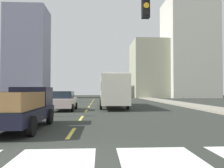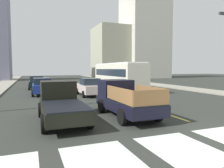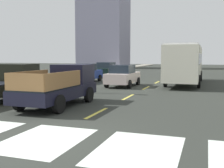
{
  "view_description": "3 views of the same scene",
  "coord_description": "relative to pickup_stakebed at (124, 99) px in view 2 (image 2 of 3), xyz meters",
  "views": [
    {
      "loc": [
        1.19,
        -5.34,
        1.78
      ],
      "look_at": [
        1.92,
        7.94,
        2.17
      ],
      "focal_mm": 35.29,
      "sensor_mm": 36.0,
      "label": 1
    },
    {
      "loc": [
        -7.36,
        -5.53,
        2.65
      ],
      "look_at": [
        -2.83,
        6.26,
        1.73
      ],
      "focal_mm": 33.93,
      "sensor_mm": 36.0,
      "label": 2
    },
    {
      "loc": [
        4.37,
        -6.82,
        2.38
      ],
      "look_at": [
        -0.12,
        6.35,
        1.01
      ],
      "focal_mm": 44.99,
      "sensor_mm": 36.0,
      "label": 3
    }
  ],
  "objects": [
    {
      "name": "block_mid_right",
      "position": [
        26.07,
        43.64,
        11.45
      ],
      "size": [
        11.56,
        10.94,
        24.77
      ],
      "primitive_type": "cube",
      "color": "beige",
      "rests_on": "ground"
    },
    {
      "name": "lane_dash_0",
      "position": [
        2.43,
        -1.4,
        -0.93
      ],
      "size": [
        0.16,
        2.4,
        0.01
      ],
      "primitive_type": "cube",
      "color": "#D7C748",
      "rests_on": "ground"
    },
    {
      "name": "lane_dash_4",
      "position": [
        2.43,
        18.6,
        -0.93
      ],
      "size": [
        0.16,
        2.4,
        0.01
      ],
      "primitive_type": "cube",
      "color": "#D7C748",
      "rests_on": "ground"
    },
    {
      "name": "sedan_far",
      "position": [
        -4.25,
        18.31,
        -0.08
      ],
      "size": [
        2.02,
        4.4,
        1.72
      ],
      "rotation": [
        0.0,
        0.0,
        0.01
      ],
      "color": "black",
      "rests_on": "ground"
    },
    {
      "name": "lane_dash_5",
      "position": [
        2.43,
        23.6,
        -0.93
      ],
      "size": [
        0.16,
        2.4,
        0.01
      ],
      "primitive_type": "cube",
      "color": "#D7C748",
      "rests_on": "ground"
    },
    {
      "name": "lane_dash_6",
      "position": [
        2.43,
        28.6,
        -0.93
      ],
      "size": [
        0.16,
        2.4,
        0.01
      ],
      "primitive_type": "cube",
      "color": "#D7C748",
      "rests_on": "ground"
    },
    {
      "name": "pickup_stakebed",
      "position": [
        0.0,
        0.0,
        0.0
      ],
      "size": [
        2.18,
        5.2,
        1.96
      ],
      "rotation": [
        0.0,
        0.0,
        -0.0
      ],
      "color": "black",
      "rests_on": "ground"
    },
    {
      "name": "sedan_near_right",
      "position": [
        0.43,
        9.19,
        -0.08
      ],
      "size": [
        2.02,
        4.4,
        1.72
      ],
      "rotation": [
        0.0,
        0.0,
        -0.04
      ],
      "color": "beige",
      "rests_on": "ground"
    },
    {
      "name": "sidewalk_right",
      "position": [
        14.07,
        12.6,
        -0.86
      ],
      "size": [
        2.97,
        110.0,
        0.15
      ],
      "primitive_type": "cube",
      "color": "gray",
      "rests_on": "ground"
    },
    {
      "name": "block_mid_left",
      "position": [
        17.04,
        45.46,
        6.2
      ],
      "size": [
        10.11,
        11.02,
        14.28
      ],
      "primitive_type": "cube",
      "color": "#A0A287",
      "rests_on": "ground"
    },
    {
      "name": "crosswalk_stripe_2",
      "position": [
        -0.33,
        -5.4,
        -0.93
      ],
      "size": [
        2.13,
        2.97,
        0.01
      ],
      "primitive_type": "cube",
      "color": "silver",
      "rests_on": "ground"
    },
    {
      "name": "city_bus",
      "position": [
        4.98,
        12.78,
        1.02
      ],
      "size": [
        2.72,
        10.8,
        3.32
      ],
      "rotation": [
        0.0,
        0.0,
        -0.01
      ],
      "color": "beige",
      "rests_on": "ground"
    },
    {
      "name": "sedan_mid",
      "position": [
        -3.9,
        11.49,
        -0.08
      ],
      "size": [
        2.02,
        4.4,
        1.72
      ],
      "rotation": [
        0.0,
        0.0,
        -0.04
      ],
      "color": "navy",
      "rests_on": "ground"
    },
    {
      "name": "lane_dash_7",
      "position": [
        2.43,
        33.6,
        -0.93
      ],
      "size": [
        0.16,
        2.4,
        0.01
      ],
      "primitive_type": "cube",
      "color": "#D7C748",
      "rests_on": "ground"
    },
    {
      "name": "lane_dash_2",
      "position": [
        2.43,
        8.6,
        -0.93
      ],
      "size": [
        0.16,
        2.4,
        0.01
      ],
      "primitive_type": "cube",
      "color": "#D7C748",
      "rests_on": "ground"
    },
    {
      "name": "lane_dash_3",
      "position": [
        2.43,
        13.6,
        -0.93
      ],
      "size": [
        0.16,
        2.4,
        0.01
      ],
      "primitive_type": "cube",
      "color": "#D7C748",
      "rests_on": "ground"
    },
    {
      "name": "lane_dash_1",
      "position": [
        2.43,
        3.6,
        -0.93
      ],
      "size": [
        0.16,
        2.4,
        0.01
      ],
      "primitive_type": "cube",
      "color": "#D7C748",
      "rests_on": "ground"
    },
    {
      "name": "crosswalk_stripe_1",
      "position": [
        -3.08,
        -5.4,
        -0.93
      ],
      "size": [
        2.13,
        2.97,
        0.01
      ],
      "primitive_type": "cube",
      "color": "silver",
      "rests_on": "ground"
    },
    {
      "name": "pickup_dark",
      "position": [
        -3.51,
        0.09,
        -0.02
      ],
      "size": [
        2.18,
        5.2,
        1.96
      ],
      "rotation": [
        0.0,
        0.0,
        -0.02
      ],
      "color": "black",
      "rests_on": "ground"
    }
  ]
}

